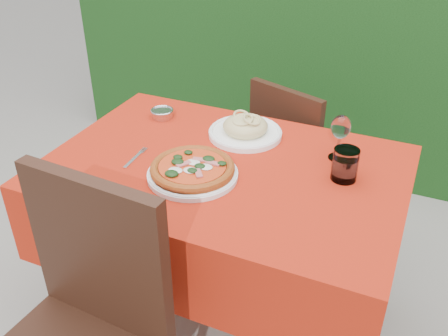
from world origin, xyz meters
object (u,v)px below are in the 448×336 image
at_px(chair_near, 81,327).
at_px(fork, 133,160).
at_px(steel_ramekin, 162,114).
at_px(pizza_plate, 193,170).
at_px(pasta_plate, 245,129).
at_px(water_glass, 345,166).
at_px(wine_glass, 341,129).
at_px(chair_far, 294,154).

relative_size(chair_near, fork, 5.95).
bearing_deg(chair_near, steel_ramekin, 109.48).
bearing_deg(pizza_plate, fork, 177.39).
xyz_separation_m(pasta_plate, water_glass, (0.42, -0.16, 0.02)).
xyz_separation_m(pasta_plate, fork, (-0.30, -0.34, -0.03)).
bearing_deg(chair_near, pizza_plate, 87.24).
distance_m(wine_glass, fork, 0.75).
bearing_deg(pizza_plate, chair_near, -96.42).
relative_size(pizza_plate, wine_glass, 1.98).
bearing_deg(water_glass, steel_ramekin, 168.32).
height_order(chair_near, steel_ramekin, chair_near).
bearing_deg(pizza_plate, pasta_plate, 81.58).
relative_size(chair_far, water_glass, 7.41).
height_order(wine_glass, fork, wine_glass).
bearing_deg(water_glass, wine_glass, 111.87).
relative_size(chair_near, chair_far, 1.18).
bearing_deg(steel_ramekin, chair_near, -74.18).
relative_size(chair_far, steel_ramekin, 9.51).
bearing_deg(wine_glass, chair_near, -118.53).
distance_m(pizza_plate, water_glass, 0.51).
height_order(chair_far, pizza_plate, chair_far).
bearing_deg(water_glass, chair_far, 120.55).
bearing_deg(pasta_plate, pizza_plate, -98.42).
relative_size(chair_near, steel_ramekin, 11.24).
distance_m(pizza_plate, steel_ramekin, 0.49).
bearing_deg(chair_far, water_glass, 140.47).
relative_size(chair_far, wine_glass, 4.92).
bearing_deg(pasta_plate, fork, -131.29).
distance_m(wine_glass, steel_ramekin, 0.76).
xyz_separation_m(wine_glass, fork, (-0.67, -0.31, -0.12)).
distance_m(chair_near, pizza_plate, 0.61).
relative_size(pasta_plate, water_glass, 2.53).
xyz_separation_m(chair_near, chair_far, (0.22, 1.31, -0.09)).
bearing_deg(pizza_plate, water_glass, 22.52).
height_order(wine_glass, steel_ramekin, wine_glass).
bearing_deg(chair_near, pasta_plate, 86.48).
height_order(pizza_plate, wine_glass, wine_glass).
xyz_separation_m(pizza_plate, water_glass, (0.47, 0.20, 0.02)).
relative_size(pizza_plate, steel_ramekin, 3.83).
relative_size(chair_far, pasta_plate, 2.93).
bearing_deg(pizza_plate, chair_far, 78.23).
distance_m(chair_far, fork, 0.87).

